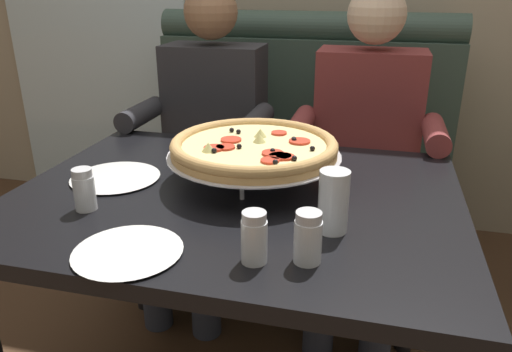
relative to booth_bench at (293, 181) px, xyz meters
The scene contains 12 objects.
booth_bench is the anchor object (origin of this frame).
dining_table 0.96m from the booth_bench, 90.00° to the right, with size 1.17×0.91×0.74m.
diner_left 0.52m from the booth_bench, 139.59° to the right, with size 0.54×0.64×1.27m.
diner_right 0.52m from the booth_bench, 40.41° to the right, with size 0.54×0.64×1.27m.
pizza 0.95m from the booth_bench, 88.00° to the right, with size 0.48×0.48×0.13m.
shaker_pepper_flakes 1.30m from the booth_bench, 79.01° to the right, with size 0.06×0.06×0.11m.
shaker_parmesan 1.31m from the booth_bench, 83.85° to the right, with size 0.05×0.05×0.11m.
shaker_oregano 1.22m from the booth_bench, 106.30° to the right, with size 0.05×0.05×0.11m.
plate_near_left 1.33m from the booth_bench, 95.62° to the right, with size 0.23×0.23×0.02m.
plate_near_right 1.04m from the booth_bench, 111.21° to the right, with size 0.25×0.25×0.02m.
drinking_glass 1.18m from the booth_bench, 75.87° to the right, with size 0.07×0.07×0.14m.
patio_chair 1.66m from the booth_bench, 136.26° to the left, with size 0.43×0.43×0.86m.
Camera 1 is at (0.35, -1.14, 1.26)m, focal length 34.43 mm.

